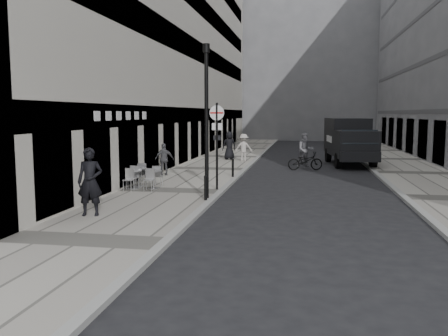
# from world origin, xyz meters

# --- Properties ---
(ground) EXTENTS (120.00, 120.00, 0.00)m
(ground) POSITION_xyz_m (0.00, 0.00, 0.00)
(ground) COLOR black
(ground) RESTS_ON ground
(sidewalk) EXTENTS (4.00, 60.00, 0.12)m
(sidewalk) POSITION_xyz_m (-2.00, 18.00, 0.06)
(sidewalk) COLOR #A19D91
(sidewalk) RESTS_ON ground
(far_sidewalk) EXTENTS (4.00, 60.00, 0.12)m
(far_sidewalk) POSITION_xyz_m (9.00, 18.00, 0.06)
(far_sidewalk) COLOR #A19D91
(far_sidewalk) RESTS_ON ground
(building_left) EXTENTS (4.00, 45.00, 18.00)m
(building_left) POSITION_xyz_m (-6.00, 24.50, 9.00)
(building_left) COLOR #B6B2A5
(building_left) RESTS_ON ground
(building_far) EXTENTS (24.00, 16.00, 22.00)m
(building_far) POSITION_xyz_m (1.50, 56.00, 11.00)
(building_far) COLOR gray
(building_far) RESTS_ON ground
(walking_man) EXTENTS (0.83, 0.63, 2.06)m
(walking_man) POSITION_xyz_m (-3.04, 5.31, 1.15)
(walking_man) COLOR black
(walking_man) RESTS_ON sidewalk
(sign_post) EXTENTS (0.60, 0.11, 3.49)m
(sign_post) POSITION_xyz_m (-0.20, 10.84, 2.36)
(sign_post) COLOR black
(sign_post) RESTS_ON sidewalk
(lamppost) EXTENTS (0.25, 0.25, 5.51)m
(lamppost) POSITION_xyz_m (-0.20, 8.83, 3.19)
(lamppost) COLOR black
(lamppost) RESTS_ON sidewalk
(bollard_near) EXTENTS (0.11, 0.11, 0.83)m
(bollard_near) POSITION_xyz_m (-0.15, 8.39, 0.54)
(bollard_near) COLOR black
(bollard_near) RESTS_ON sidewalk
(bollard_far) EXTENTS (0.11, 0.11, 0.82)m
(bollard_far) POSITION_xyz_m (-0.15, 14.74, 0.53)
(bollard_far) COLOR black
(bollard_far) RESTS_ON sidewalk
(panel_van) EXTENTS (2.89, 6.33, 2.89)m
(panel_van) POSITION_xyz_m (5.98, 22.47, 1.63)
(panel_van) COLOR black
(panel_van) RESTS_ON ground
(cyclist) EXTENTS (2.07, 1.14, 2.12)m
(cyclist) POSITION_xyz_m (3.31, 19.08, 0.83)
(cyclist) COLOR black
(cyclist) RESTS_ON ground
(pedestrian_a) EXTENTS (1.01, 0.73, 1.60)m
(pedestrian_a) POSITION_xyz_m (-3.60, 14.71, 0.92)
(pedestrian_a) COLOR #4D4D52
(pedestrian_a) RESTS_ON sidewalk
(pedestrian_b) EXTENTS (1.17, 0.71, 1.76)m
(pedestrian_b) POSITION_xyz_m (-0.60, 22.27, 1.00)
(pedestrian_b) COLOR #B8B1AA
(pedestrian_b) RESTS_ON sidewalk
(pedestrian_c) EXTENTS (1.08, 0.93, 1.87)m
(pedestrian_c) POSITION_xyz_m (-1.71, 23.32, 1.06)
(pedestrian_c) COLOR black
(pedestrian_c) RESTS_ON sidewalk
(cafe_table_near) EXTENTS (0.72, 1.63, 0.93)m
(cafe_table_near) POSITION_xyz_m (-3.60, 11.00, 0.59)
(cafe_table_near) COLOR #B7B7B9
(cafe_table_near) RESTS_ON sidewalk
(cafe_table_mid) EXTENTS (0.69, 1.55, 0.88)m
(cafe_table_mid) POSITION_xyz_m (-3.60, 10.44, 0.57)
(cafe_table_mid) COLOR silver
(cafe_table_mid) RESTS_ON sidewalk
(cafe_table_far) EXTENTS (0.69, 1.55, 0.88)m
(cafe_table_far) POSITION_xyz_m (-2.80, 10.57, 0.57)
(cafe_table_far) COLOR silver
(cafe_table_far) RESTS_ON sidewalk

